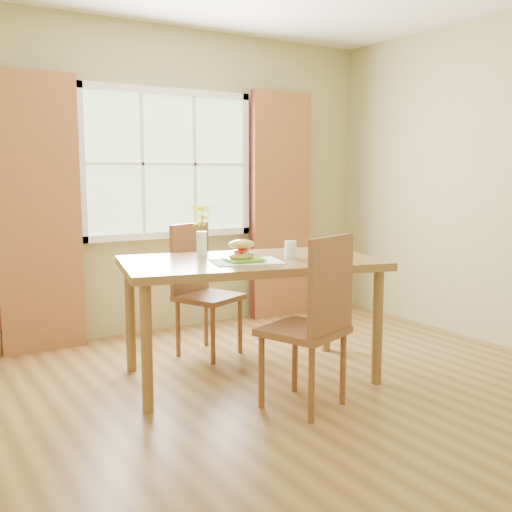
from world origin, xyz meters
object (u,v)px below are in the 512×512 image
object	(u,v)px
dining_table	(250,271)
chair_near	(316,316)
croissant_sandwich	(242,250)
water_glass	(291,250)
chair_far	(200,283)
flower_vase	(202,225)

from	to	relation	value
dining_table	chair_near	bearing A→B (deg)	-74.23
croissant_sandwich	chair_near	bearing A→B (deg)	-63.99
croissant_sandwich	water_glass	xyz separation A→B (m)	(0.38, -0.02, -0.03)
dining_table	water_glass	xyz separation A→B (m)	(0.25, -0.12, 0.14)
chair_near	croissant_sandwich	bearing A→B (deg)	84.56
dining_table	water_glass	distance (m)	0.32
dining_table	chair_far	distance (m)	0.73
dining_table	chair_near	xyz separation A→B (m)	(0.03, -0.71, -0.17)
dining_table	water_glass	world-z (taller)	water_glass
croissant_sandwich	chair_far	bearing A→B (deg)	94.77
dining_table	water_glass	bearing A→B (deg)	-12.65
dining_table	croissant_sandwich	world-z (taller)	croissant_sandwich
chair_near	croissant_sandwich	size ratio (longest dim) A/B	5.29
chair_far	dining_table	bearing A→B (deg)	-111.00
chair_far	flower_vase	bearing A→B (deg)	-138.36
croissant_sandwich	flower_vase	world-z (taller)	flower_vase
chair_far	croissant_sandwich	size ratio (longest dim) A/B	5.11
chair_near	croissant_sandwich	distance (m)	0.71
water_glass	croissant_sandwich	bearing A→B (deg)	177.36
chair_far	water_glass	bearing A→B (deg)	-94.64
chair_far	flower_vase	world-z (taller)	flower_vase
dining_table	chair_far	xyz separation A→B (m)	(-0.04, 0.70, -0.19)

